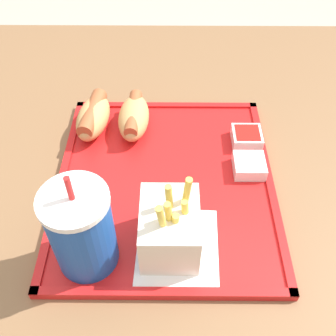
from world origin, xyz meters
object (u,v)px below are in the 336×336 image
Objects in this scene: sauce_cup_mayo at (252,165)px; fries_carton at (174,228)px; soda_cup at (85,230)px; hot_dog_far at (95,116)px; sauce_cup_ketchup at (249,137)px; hot_dog_near at (136,117)px.

fries_carton is at bearing 138.08° from sauce_cup_mayo.
sauce_cup_mayo is at bearing -41.92° from fries_carton.
soda_cup reaches higher than sauce_cup_mayo.
hot_dog_far is 2.38× the size of sauce_cup_ketchup.
soda_cup is at bearing 124.00° from sauce_cup_mayo.
hot_dog_far is at bearing 90.00° from hot_dog_near.
hot_dog_far reaches higher than sauce_cup_mayo.
sauce_cup_mayo is at bearing -56.00° from soda_cup.
sauce_cup_ketchup is (-0.04, -0.27, -0.01)m from hot_dog_far.
hot_dog_far is 0.07m from hot_dog_near.
soda_cup is 0.34m from sauce_cup_ketchup.
fries_carton is (-0.24, -0.07, 0.01)m from hot_dog_near.
hot_dog_near is 2.29× the size of sauce_cup_mayo.
fries_carton reaches higher than sauce_cup_mayo.
hot_dog_near is 0.22m from sauce_cup_mayo.
hot_dog_far is 0.27m from sauce_cup_ketchup.
sauce_cup_ketchup is at bearing -100.20° from hot_dog_near.
soda_cup is 3.29× the size of sauce_cup_ketchup.
fries_carton is 2.44× the size of sauce_cup_ketchup.
fries_carton is 0.19m from sauce_cup_mayo.
sauce_cup_mayo is (0.14, -0.13, -0.03)m from fries_carton.
hot_dog_far is 0.28m from sauce_cup_mayo.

